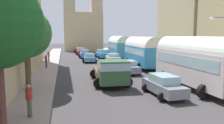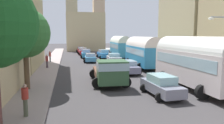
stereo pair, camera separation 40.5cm
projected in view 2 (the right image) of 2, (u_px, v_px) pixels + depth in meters
The scene contains 23 objects.
ground_plane at pixel (100, 63), 32.91m from camera, with size 154.00×154.00×0.00m, color #3C393B.
sidewalk_left at pixel (51, 63), 31.43m from camera, with size 2.50×70.00×0.14m, color #A49490.
sidewalk_right at pixel (144, 61), 34.37m from camera, with size 2.50×70.00×0.14m, color #A9A8A1.
building_left_2 at pixel (17, 16), 26.88m from camera, with size 5.48×13.20×13.29m.
building_right_2 at pixel (191, 20), 27.66m from camera, with size 5.08×9.25×12.42m.
distant_church at pixel (85, 27), 57.78m from camera, with size 10.29×7.29×18.45m.
parked_bus_0 at pixel (194, 60), 16.64m from camera, with size 3.37×8.84×4.13m.
parked_bus_1 at pixel (143, 51), 27.62m from camera, with size 3.46×8.65×4.02m.
parked_bus_2 at pixel (120, 46), 39.34m from camera, with size 3.44×9.03×4.06m.
cargo_truck_0 at pixel (109, 71), 18.13m from camera, with size 3.42×7.06×2.25m.
car_0 at pixel (90, 58), 33.54m from camera, with size 2.40×4.03×1.38m.
car_1 at pixel (86, 54), 39.53m from camera, with size 2.25×3.73×1.63m.
car_2 at pixel (83, 51), 45.89m from camera, with size 2.33×4.39×1.54m.
car_3 at pixel (81, 49), 52.46m from camera, with size 2.17×4.24×1.41m.
car_4 at pixel (161, 85), 14.83m from camera, with size 2.25×4.09×1.49m.
car_5 at pixel (127, 67), 23.62m from camera, with size 2.40×4.26×1.45m.
car_6 at pixel (114, 59), 31.22m from camera, with size 2.43×4.03×1.58m.
car_7 at pixel (104, 54), 39.29m from camera, with size 2.40×4.42×1.60m.
pedestrian_0 at pixel (50, 56), 32.92m from camera, with size 0.46×0.46×1.80m.
pedestrian_1 at pixel (47, 61), 26.79m from camera, with size 0.36×0.36×1.82m.
pedestrian_2 at pixel (25, 99), 10.69m from camera, with size 0.47×0.47×1.81m.
streetlamp_near at pixel (223, 47), 15.50m from camera, with size 1.62×0.28×5.61m.
roadside_tree_1 at pixel (25, 33), 15.75m from camera, with size 3.72×3.72×6.26m.
Camera 2 is at (-4.81, -5.34, 4.23)m, focal length 34.12 mm.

